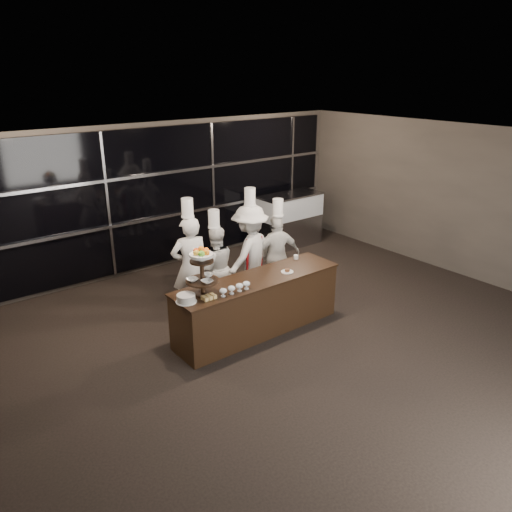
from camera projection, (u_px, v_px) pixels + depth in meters
room at (342, 268)px, 6.58m from camera, size 10.00×10.00×10.00m
window_wall at (163, 197)px, 10.22m from camera, size 8.60×0.10×2.80m
buffet_counter at (258, 304)px, 7.90m from camera, size 2.84×0.74×0.92m
display_stand at (202, 268)px, 7.02m from camera, size 0.48×0.48×0.74m
compotes at (235, 287)px, 7.21m from camera, size 0.53×0.11×0.12m
layer_cake at (186, 298)px, 6.93m from camera, size 0.30×0.30×0.11m
pastry_squares at (209, 297)px, 7.03m from camera, size 0.20×0.13×0.05m
small_plate at (287, 271)px, 7.96m from camera, size 0.20×0.20×0.05m
chef_cup at (296, 257)px, 8.50m from camera, size 0.08×0.08×0.07m
display_case at (290, 217)px, 11.72m from camera, size 1.56×0.68×1.24m
chef_a at (190, 266)px, 8.27m from camera, size 0.72×0.56×2.05m
chef_b at (215, 266)px, 8.66m from camera, size 0.85×0.74×1.76m
chef_c at (250, 253)px, 8.86m from camera, size 1.29×0.97×2.07m
chef_d at (277, 255)px, 9.10m from camera, size 0.96×0.60×1.83m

